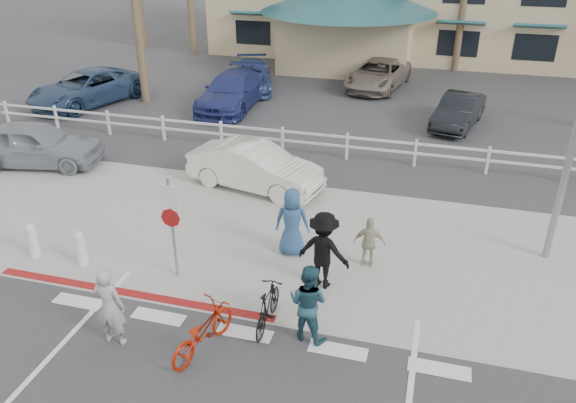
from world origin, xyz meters
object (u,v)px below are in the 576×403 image
(sign_post, at_px, (172,223))
(car_white_sedan, at_px, (255,167))
(bike_red, at_px, (202,331))
(bike_black, at_px, (268,307))
(car_red_compact, at_px, (35,144))

(sign_post, relative_size, car_white_sedan, 0.66)
(bike_red, relative_size, bike_black, 1.16)
(car_red_compact, bearing_deg, bike_black, -131.55)
(sign_post, bearing_deg, bike_black, -24.12)
(sign_post, xyz_separation_m, bike_black, (2.70, -1.21, -0.97))
(bike_black, height_order, car_red_compact, car_red_compact)
(sign_post, xyz_separation_m, car_white_sedan, (0.27, 5.22, -0.73))
(sign_post, distance_m, car_white_sedan, 5.28)
(sign_post, distance_m, car_red_compact, 9.17)
(sign_post, relative_size, bike_black, 1.82)
(bike_red, relative_size, car_white_sedan, 0.42)
(bike_red, height_order, car_red_compact, car_red_compact)
(bike_red, distance_m, bike_black, 1.49)
(bike_red, relative_size, car_red_compact, 0.41)
(car_white_sedan, height_order, car_red_compact, car_red_compact)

